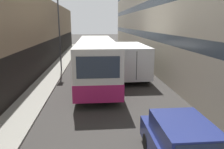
{
  "coord_description": "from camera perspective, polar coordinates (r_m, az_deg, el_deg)",
  "views": [
    {
      "loc": [
        -0.95,
        -0.35,
        4.26
      ],
      "look_at": [
        0.03,
        10.95,
        1.6
      ],
      "focal_mm": 35.0,
      "sensor_mm": 36.0,
      "label": 1
    }
  ],
  "objects": [
    {
      "name": "sidewalk_left",
      "position": [
        16.29,
        -17.1,
        -2.36
      ],
      "size": [
        1.68,
        60.0,
        0.11
      ],
      "color": "gray",
      "rests_on": "ground_plane"
    },
    {
      "name": "bus",
      "position": [
        16.2,
        -4.11,
        3.84
      ],
      "size": [
        2.57,
        11.63,
        3.08
      ],
      "color": "silver",
      "rests_on": "ground_plane"
    },
    {
      "name": "panel_van",
      "position": [
        28.9,
        -5.97,
        6.86
      ],
      "size": [
        1.93,
        4.18,
        1.99
      ],
      "color": "navy",
      "rests_on": "ground_plane"
    },
    {
      "name": "street_lamp",
      "position": [
        19.76,
        -13.75,
        13.75
      ],
      "size": [
        0.36,
        0.8,
        6.38
      ],
      "color": "#38383D",
      "rests_on": "sidewalk_left"
    },
    {
      "name": "box_truck",
      "position": [
        18.16,
        4.14,
        4.29
      ],
      "size": [
        2.38,
        7.82,
        2.64
      ],
      "color": "silver",
      "rests_on": "ground_plane"
    },
    {
      "name": "ground_plane",
      "position": [
        15.96,
        -1.36,
        -2.29
      ],
      "size": [
        150.0,
        150.0,
        0.0
      ],
      "primitive_type": "plane",
      "color": "#33302D"
    },
    {
      "name": "car_hatchback",
      "position": [
        6.96,
        18.21,
        -17.7
      ],
      "size": [
        1.74,
        3.9,
        1.53
      ],
      "color": "navy",
      "rests_on": "ground_plane"
    },
    {
      "name": "building_left_shopfront",
      "position": [
        16.33,
        -24.54,
        7.67
      ],
      "size": [
        2.4,
        60.0,
        6.65
      ],
      "color": "#847056",
      "rests_on": "ground_plane"
    }
  ]
}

